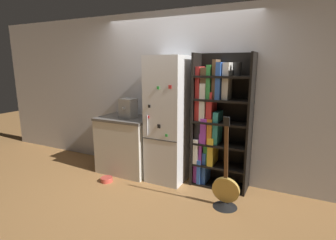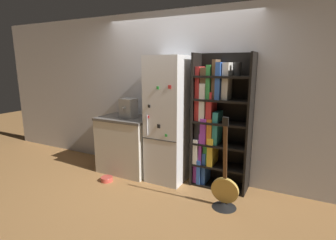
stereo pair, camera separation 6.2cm
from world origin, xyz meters
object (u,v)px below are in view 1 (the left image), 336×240
Objects in this scene: espresso_machine at (128,108)px; guitar at (225,195)px; refrigerator at (168,120)px; bookshelf at (215,122)px; pet_bowl at (107,179)px.

guitar is (1.73, -0.40, -0.92)m from espresso_machine.
guitar is (1.03, -0.45, -0.78)m from refrigerator.
guitar is at bearing -23.59° from refrigerator.
bookshelf reaches higher than guitar.
pet_bowl is at bearing -146.55° from refrigerator.
pet_bowl is (-1.50, -0.67, -0.93)m from bookshelf.
espresso_machine is at bearing -176.15° from refrigerator.
refrigerator is 6.10× the size of espresso_machine.
pet_bowl is at bearing -177.33° from guitar.
bookshelf is 1.88m from pet_bowl.
bookshelf is at bearing 11.00° from refrigerator.
espresso_machine is (-0.70, -0.05, 0.14)m from refrigerator.
pet_bowl is (-0.81, -0.53, -0.92)m from refrigerator.
refrigerator is 0.98× the size of bookshelf.
bookshelf is 10.37× the size of pet_bowl.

